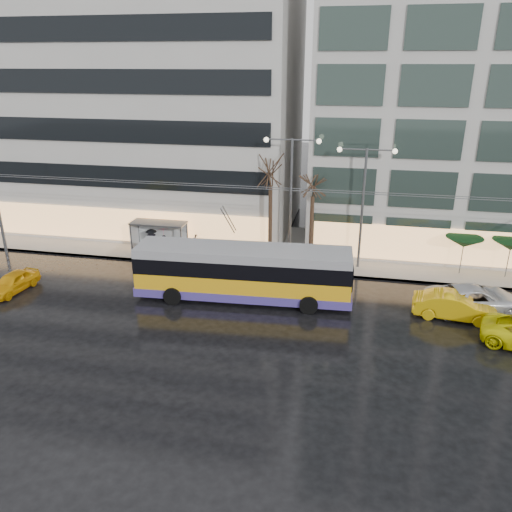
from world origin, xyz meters
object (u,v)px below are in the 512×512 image
(trolleybus, at_px, (243,274))
(bus_shelter, at_px, (155,230))
(taxi_a, at_px, (13,282))
(street_lamp_near, at_px, (291,184))

(trolleybus, bearing_deg, bus_shelter, 142.82)
(trolleybus, bearing_deg, taxi_a, -172.65)
(bus_shelter, distance_m, taxi_a, 10.62)
(trolleybus, height_order, taxi_a, trolleybus)
(bus_shelter, relative_size, street_lamp_near, 0.47)
(bus_shelter, height_order, taxi_a, bus_shelter)
(bus_shelter, relative_size, taxi_a, 1.11)
(trolleybus, xyz_separation_m, bus_shelter, (-8.35, 6.33, 0.29))
(trolleybus, bearing_deg, street_lamp_near, 72.49)
(street_lamp_near, bearing_deg, trolleybus, -107.51)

